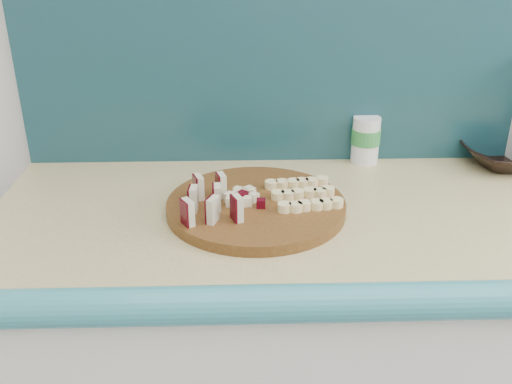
% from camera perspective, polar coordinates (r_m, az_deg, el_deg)
% --- Properties ---
extents(kitchen_counter, '(2.20, 0.63, 0.91)m').
position_cam_1_polar(kitchen_counter, '(1.52, 23.18, -17.02)').
color(kitchen_counter, white).
rests_on(kitchen_counter, ground).
extents(backsplash, '(2.20, 0.02, 0.50)m').
position_cam_1_polar(backsplash, '(1.45, 23.44, 12.60)').
color(backsplash, teal).
rests_on(backsplash, kitchen_counter).
extents(cutting_board, '(0.40, 0.40, 0.02)m').
position_cam_1_polar(cutting_board, '(1.13, -0.00, -1.43)').
color(cutting_board, '#47260F').
rests_on(cutting_board, kitchen_counter).
extents(apple_wedges, '(0.11, 0.15, 0.05)m').
position_cam_1_polar(apple_wedges, '(1.08, -4.69, -0.75)').
color(apple_wedges, beige).
rests_on(apple_wedges, cutting_board).
extents(apple_chunks, '(0.06, 0.05, 0.02)m').
position_cam_1_polar(apple_chunks, '(1.11, -1.14, -0.60)').
color(apple_chunks, beige).
rests_on(apple_chunks, cutting_board).
extents(banana_slices, '(0.15, 0.15, 0.02)m').
position_cam_1_polar(banana_slices, '(1.14, 4.81, -0.17)').
color(banana_slices, '#F9E198').
rests_on(banana_slices, cutting_board).
extents(brown_bowl, '(0.22, 0.22, 0.05)m').
position_cam_1_polar(brown_bowl, '(1.46, 23.69, 3.34)').
color(brown_bowl, black).
rests_on(brown_bowl, kitchen_counter).
extents(canister, '(0.07, 0.07, 0.11)m').
position_cam_1_polar(canister, '(1.37, 10.91, 5.24)').
color(canister, white).
rests_on(canister, kitchen_counter).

